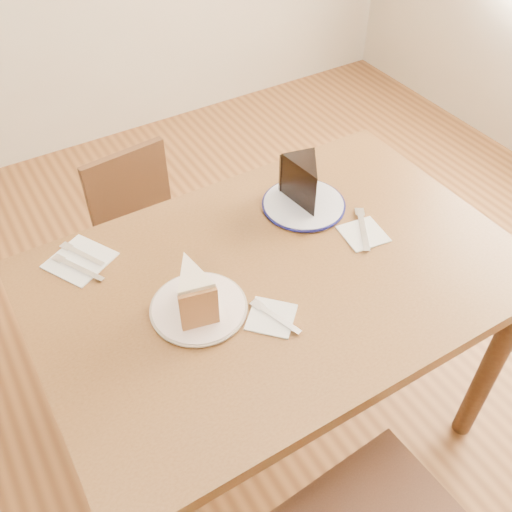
{
  "coord_description": "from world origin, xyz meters",
  "views": [
    {
      "loc": [
        -0.56,
        -0.81,
        1.77
      ],
      "look_at": [
        -0.05,
        0.03,
        0.8
      ],
      "focal_mm": 40.0,
      "sensor_mm": 36.0,
      "label": 1
    }
  ],
  "objects_px": {
    "chocolate_cake": "(306,186)",
    "plate_cream": "(199,308)",
    "plate_navy": "(304,204)",
    "carrot_cake": "(192,289)",
    "table": "(278,297)",
    "chair_far": "(151,243)"
  },
  "relations": [
    {
      "from": "carrot_cake",
      "to": "plate_navy",
      "type": "bearing_deg",
      "value": 34.86
    },
    {
      "from": "chocolate_cake",
      "to": "carrot_cake",
      "type": "bearing_deg",
      "value": 35.07
    },
    {
      "from": "plate_cream",
      "to": "chocolate_cake",
      "type": "distance_m",
      "value": 0.47
    },
    {
      "from": "chocolate_cake",
      "to": "chair_far",
      "type": "bearing_deg",
      "value": -42.26
    },
    {
      "from": "chocolate_cake",
      "to": "plate_cream",
      "type": "bearing_deg",
      "value": 36.43
    },
    {
      "from": "chair_far",
      "to": "plate_navy",
      "type": "height_order",
      "value": "plate_navy"
    },
    {
      "from": "plate_cream",
      "to": "table",
      "type": "bearing_deg",
      "value": 2.09
    },
    {
      "from": "plate_navy",
      "to": "chair_far",
      "type": "bearing_deg",
      "value": 124.47
    },
    {
      "from": "plate_cream",
      "to": "carrot_cake",
      "type": "xyz_separation_m",
      "value": [
        -0.01,
        0.01,
        0.06
      ]
    },
    {
      "from": "chair_far",
      "to": "plate_cream",
      "type": "bearing_deg",
      "value": 73.67
    },
    {
      "from": "table",
      "to": "plate_cream",
      "type": "xyz_separation_m",
      "value": [
        -0.23,
        -0.01,
        0.1
      ]
    },
    {
      "from": "table",
      "to": "plate_navy",
      "type": "relative_size",
      "value": 5.37
    },
    {
      "from": "plate_cream",
      "to": "carrot_cake",
      "type": "height_order",
      "value": "carrot_cake"
    },
    {
      "from": "chair_far",
      "to": "plate_navy",
      "type": "bearing_deg",
      "value": 118.07
    },
    {
      "from": "table",
      "to": "plate_navy",
      "type": "bearing_deg",
      "value": 42.24
    },
    {
      "from": "chair_far",
      "to": "plate_navy",
      "type": "distance_m",
      "value": 0.66
    },
    {
      "from": "table",
      "to": "chair_far",
      "type": "bearing_deg",
      "value": 100.43
    },
    {
      "from": "plate_cream",
      "to": "chocolate_cake",
      "type": "height_order",
      "value": "chocolate_cake"
    },
    {
      "from": "table",
      "to": "chair_far",
      "type": "relative_size",
      "value": 1.68
    },
    {
      "from": "plate_navy",
      "to": "carrot_cake",
      "type": "xyz_separation_m",
      "value": [
        -0.43,
        -0.18,
        0.06
      ]
    },
    {
      "from": "carrot_cake",
      "to": "table",
      "type": "bearing_deg",
      "value": 12.34
    },
    {
      "from": "plate_cream",
      "to": "plate_navy",
      "type": "height_order",
      "value": "same"
    }
  ]
}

